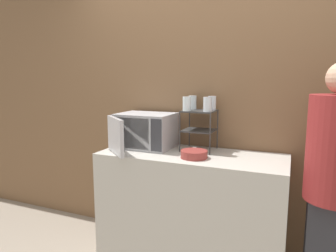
{
  "coord_description": "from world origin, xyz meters",
  "views": [
    {
      "loc": [
        0.74,
        -1.95,
        1.51
      ],
      "look_at": [
        -0.22,
        0.34,
        1.13
      ],
      "focal_mm": 32.0,
      "sensor_mm": 36.0,
      "label": 1
    }
  ],
  "objects_px": {
    "bowl": "(194,154)",
    "person": "(335,175)",
    "dish_rack": "(199,122)",
    "glass_back_left": "(193,102)",
    "glass_back_right": "(212,103)",
    "glass_front_right": "(208,104)",
    "glass_front_left": "(187,104)",
    "microwave": "(144,131)"
  },
  "relations": [
    {
      "from": "glass_back_right",
      "to": "glass_front_right",
      "type": "height_order",
      "value": "same"
    },
    {
      "from": "microwave",
      "to": "glass_front_left",
      "type": "distance_m",
      "value": 0.47
    },
    {
      "from": "glass_back_left",
      "to": "glass_back_right",
      "type": "bearing_deg",
      "value": -2.24
    },
    {
      "from": "dish_rack",
      "to": "glass_front_left",
      "type": "xyz_separation_m",
      "value": [
        -0.08,
        -0.09,
        0.15
      ]
    },
    {
      "from": "glass_back_right",
      "to": "glass_back_left",
      "type": "bearing_deg",
      "value": 177.76
    },
    {
      "from": "glass_back_right",
      "to": "person",
      "type": "relative_size",
      "value": 0.07
    },
    {
      "from": "bowl",
      "to": "glass_front_left",
      "type": "bearing_deg",
      "value": 125.03
    },
    {
      "from": "glass_front_right",
      "to": "bowl",
      "type": "distance_m",
      "value": 0.42
    },
    {
      "from": "glass_front_right",
      "to": "glass_back_left",
      "type": "relative_size",
      "value": 1.0
    },
    {
      "from": "glass_front_left",
      "to": "glass_back_left",
      "type": "distance_m",
      "value": 0.18
    },
    {
      "from": "bowl",
      "to": "glass_front_right",
      "type": "bearing_deg",
      "value": 74.74
    },
    {
      "from": "glass_back_right",
      "to": "glass_front_right",
      "type": "xyz_separation_m",
      "value": [
        0.01,
        -0.17,
        0.0
      ]
    },
    {
      "from": "glass_back_right",
      "to": "glass_front_right",
      "type": "relative_size",
      "value": 1.0
    },
    {
      "from": "glass_back_right",
      "to": "bowl",
      "type": "relative_size",
      "value": 0.57
    },
    {
      "from": "glass_back_left",
      "to": "bowl",
      "type": "height_order",
      "value": "glass_back_left"
    },
    {
      "from": "glass_front_left",
      "to": "person",
      "type": "height_order",
      "value": "person"
    },
    {
      "from": "glass_front_left",
      "to": "glass_front_right",
      "type": "height_order",
      "value": "same"
    },
    {
      "from": "glass_front_right",
      "to": "glass_back_left",
      "type": "xyz_separation_m",
      "value": [
        -0.18,
        0.17,
        0.0
      ]
    },
    {
      "from": "glass_back_right",
      "to": "dish_rack",
      "type": "bearing_deg",
      "value": -136.24
    },
    {
      "from": "glass_front_left",
      "to": "person",
      "type": "relative_size",
      "value": 0.07
    },
    {
      "from": "dish_rack",
      "to": "glass_back_right",
      "type": "height_order",
      "value": "glass_back_right"
    },
    {
      "from": "microwave",
      "to": "glass_front_right",
      "type": "height_order",
      "value": "glass_front_right"
    },
    {
      "from": "glass_front_left",
      "to": "bowl",
      "type": "height_order",
      "value": "glass_front_left"
    },
    {
      "from": "bowl",
      "to": "person",
      "type": "height_order",
      "value": "person"
    },
    {
      "from": "glass_back_left",
      "to": "person",
      "type": "relative_size",
      "value": 0.07
    },
    {
      "from": "glass_back_right",
      "to": "glass_back_left",
      "type": "relative_size",
      "value": 1.0
    },
    {
      "from": "glass_front_left",
      "to": "microwave",
      "type": "bearing_deg",
      "value": -179.98
    },
    {
      "from": "microwave",
      "to": "person",
      "type": "relative_size",
      "value": 0.4
    },
    {
      "from": "glass_front_right",
      "to": "microwave",
      "type": "bearing_deg",
      "value": -179.6
    },
    {
      "from": "microwave",
      "to": "glass_front_right",
      "type": "distance_m",
      "value": 0.62
    },
    {
      "from": "dish_rack",
      "to": "glass_front_right",
      "type": "xyz_separation_m",
      "value": [
        0.09,
        -0.08,
        0.15
      ]
    },
    {
      "from": "bowl",
      "to": "person",
      "type": "distance_m",
      "value": 0.96
    },
    {
      "from": "glass_front_left",
      "to": "glass_back_right",
      "type": "xyz_separation_m",
      "value": [
        0.17,
        0.17,
        0.0
      ]
    },
    {
      "from": "glass_back_right",
      "to": "microwave",
      "type": "bearing_deg",
      "value": -163.09
    },
    {
      "from": "dish_rack",
      "to": "glass_back_left",
      "type": "bearing_deg",
      "value": 135.39
    },
    {
      "from": "dish_rack",
      "to": "glass_back_right",
      "type": "bearing_deg",
      "value": 43.76
    },
    {
      "from": "person",
      "to": "glass_front_right",
      "type": "bearing_deg",
      "value": 168.03
    },
    {
      "from": "microwave",
      "to": "glass_front_right",
      "type": "bearing_deg",
      "value": 0.4
    },
    {
      "from": "dish_rack",
      "to": "glass_back_left",
      "type": "xyz_separation_m",
      "value": [
        -0.09,
        0.09,
        0.15
      ]
    },
    {
      "from": "glass_back_right",
      "to": "bowl",
      "type": "xyz_separation_m",
      "value": [
        -0.04,
        -0.35,
        -0.37
      ]
    },
    {
      "from": "microwave",
      "to": "dish_rack",
      "type": "xyz_separation_m",
      "value": [
        0.48,
        0.09,
        0.1
      ]
    },
    {
      "from": "glass_front_right",
      "to": "glass_back_left",
      "type": "bearing_deg",
      "value": 136.3
    }
  ]
}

